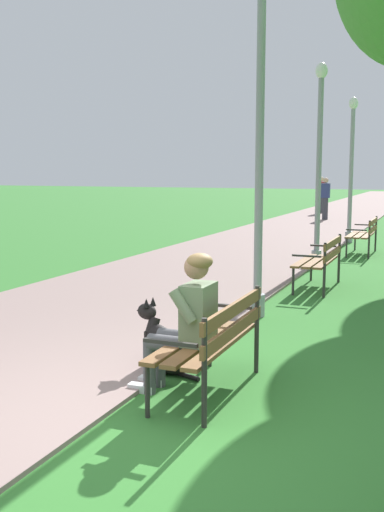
% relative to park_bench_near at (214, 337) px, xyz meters
% --- Properties ---
extents(ground_plane, '(120.00, 120.00, 0.00)m').
position_rel_park_bench_near_xyz_m(ground_plane, '(-0.49, -0.93, -0.51)').
color(ground_plane, '#33752D').
extents(paved_path, '(3.99, 60.00, 0.04)m').
position_rel_park_bench_near_xyz_m(paved_path, '(-2.59, 23.07, -0.49)').
color(paved_path, gray).
rests_on(paved_path, ground).
extents(park_bench_near, '(0.55, 1.50, 0.85)m').
position_rel_park_bench_near_xyz_m(park_bench_near, '(0.00, 0.00, 0.00)').
color(park_bench_near, brown).
rests_on(park_bench_near, ground).
extents(park_bench_mid, '(0.55, 1.50, 0.85)m').
position_rel_park_bench_near_xyz_m(park_bench_mid, '(-0.04, 5.14, 0.00)').
color(park_bench_mid, brown).
rests_on(park_bench_mid, ground).
extents(park_bench_far, '(0.55, 1.50, 0.85)m').
position_rel_park_bench_near_xyz_m(park_bench_far, '(0.10, 9.67, 0.00)').
color(park_bench_far, brown).
rests_on(park_bench_far, ground).
extents(person_seated_on_near_bench, '(0.74, 0.49, 1.25)m').
position_rel_park_bench_near_xyz_m(person_seated_on_near_bench, '(-0.21, -0.11, 0.17)').
color(person_seated_on_near_bench, '#4C4C51').
rests_on(person_seated_on_near_bench, ground).
extents(dog_black, '(0.80, 0.43, 0.71)m').
position_rel_park_bench_near_xyz_m(dog_black, '(-0.65, 0.37, -0.25)').
color(dog_black, black).
rests_on(dog_black, ground).
extents(lamp_post_near, '(0.24, 0.24, 4.68)m').
position_rel_park_bench_near_xyz_m(lamp_post_near, '(-0.46, 2.90, 1.90)').
color(lamp_post_near, gray).
rests_on(lamp_post_near, ground).
extents(lamp_post_mid, '(0.24, 0.24, 4.05)m').
position_rel_park_bench_near_xyz_m(lamp_post_mid, '(-0.62, 7.70, 1.59)').
color(lamp_post_mid, gray).
rests_on(lamp_post_mid, ground).
extents(lamp_post_far, '(0.24, 0.24, 3.84)m').
position_rel_park_bench_near_xyz_m(lamp_post_far, '(-0.57, 11.95, 1.48)').
color(lamp_post_far, gray).
rests_on(lamp_post_far, ground).
extents(pedestrian_distant, '(0.32, 0.22, 1.65)m').
position_rel_park_bench_near_xyz_m(pedestrian_distant, '(-2.50, 19.00, 0.33)').
color(pedestrian_distant, '#383842').
rests_on(pedestrian_distant, ground).
extents(pedestrian_further_distant, '(0.32, 0.22, 1.65)m').
position_rel_park_bench_near_xyz_m(pedestrian_further_distant, '(-3.33, 22.56, 0.33)').
color(pedestrian_further_distant, '#383842').
rests_on(pedestrian_further_distant, ground).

